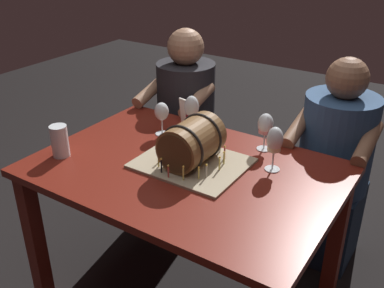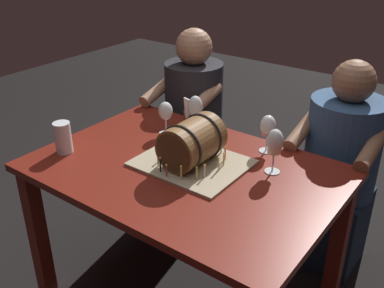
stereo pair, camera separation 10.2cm
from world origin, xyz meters
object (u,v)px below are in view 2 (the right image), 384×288
Objects in this scene: wine_glass_red at (195,109)px; wine_glass_empty at (166,112)px; beer_pint at (63,139)px; dining_table at (185,188)px; person_seated_left at (194,129)px; menu_card at (192,115)px; wine_glass_white at (275,144)px; wine_glass_rose at (268,127)px; barrel_cake at (192,145)px; person_seated_right at (338,174)px.

wine_glass_empty is (-0.13, -0.07, -0.02)m from wine_glass_red.
wine_glass_red is at bearing 53.61° from beer_pint.
person_seated_left reaches higher than dining_table.
wine_glass_white is at bearing -3.11° from menu_card.
person_seated_left is at bearing 147.59° from wine_glass_white.
wine_glass_rose is 0.15× the size of person_seated_left.
person_seated_right is at bearing 55.24° from barrel_cake.
person_seated_left is at bearing 152.92° from wine_glass_rose.
dining_table is at bearing -123.80° from person_seated_right.
wine_glass_white is at bearing 30.12° from dining_table.
dining_table is 1.13× the size of person_seated_left.
barrel_cake is at bearing 75.59° from dining_table.
wine_glass_red is (-0.16, 0.29, 0.25)m from dining_table.
wine_glass_red reaches higher than wine_glass_white.
wine_glass_empty is 0.51m from beer_pint.
dining_table is at bearing -149.88° from wine_glass_white.
wine_glass_red is at bearing 123.53° from barrel_cake.
menu_card is (-0.54, 0.15, -0.06)m from wine_glass_white.
dining_table is at bearing -56.21° from person_seated_left.
beer_pint is (-0.25, -0.44, -0.05)m from wine_glass_empty.
wine_glass_red is (-0.17, 0.25, 0.05)m from barrel_cake.
wine_glass_empty is 0.15m from menu_card.
wine_glass_empty reaches higher than dining_table.
person_seated_right is (0.75, 0.47, -0.32)m from wine_glass_empty.
wine_glass_rose is at bearing -27.08° from person_seated_left.
person_seated_left is at bearing -180.00° from person_seated_right.
wine_glass_white is 0.62m from wine_glass_empty.
menu_card is at bearing 121.88° from dining_table.
person_seated_left is (-0.79, 0.50, -0.33)m from wine_glass_white.
wine_glass_white is at bearing -105.12° from person_seated_right.
beer_pint is at bearing -126.39° from wine_glass_red.
person_seated_left is at bearing 125.92° from barrel_cake.
wine_glass_rose is 0.19m from wine_glass_white.
wine_glass_red is 1.15× the size of wine_glass_rose.
wine_glass_rose reaches higher than wine_glass_empty.
wine_glass_rose is at bearing 13.06° from menu_card.
dining_table is 7.28× the size of wine_glass_rose.
wine_glass_rose is at bearing 14.19° from wine_glass_empty.
wine_glass_rose reaches higher than beer_pint.
person_seated_left reaches higher than barrel_cake.
menu_card is (-0.43, -0.00, -0.04)m from wine_glass_rose.
wine_glass_red is 0.10m from menu_card.
beer_pint reaches higher than dining_table.
person_seated_right reaches higher than wine_glass_red.
wine_glass_red is 1.03× the size of wine_glass_white.
dining_table is at bearing 22.38° from beer_pint.
barrel_cake is 0.37m from wine_glass_rose.
person_seated_left reaches higher than beer_pint.
barrel_cake is at bearing -54.08° from person_seated_left.
beer_pint is (-0.54, -0.22, 0.18)m from dining_table.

